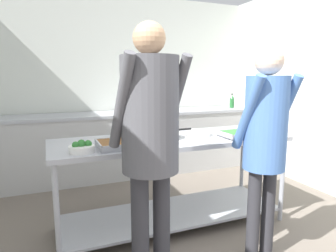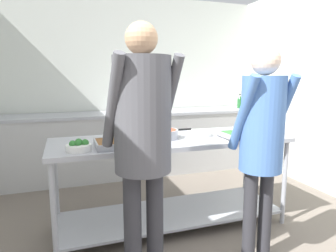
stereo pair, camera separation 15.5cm
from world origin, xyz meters
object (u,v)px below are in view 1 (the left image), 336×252
Objects in this scene: serving_tray_vegetables at (121,144)px; sauce_pan at (163,134)px; plate_stack at (198,133)px; guest_serving_right at (265,132)px; serving_tray_roast at (246,134)px; guest_serving_left at (150,129)px; broccoli_bowl at (82,148)px; water_bottle at (232,101)px.

serving_tray_vegetables is 0.89× the size of sauce_pan.
guest_serving_right is at bearing -81.16° from plate_stack.
guest_serving_left reaches higher than serving_tray_roast.
plate_stack is (1.15, 0.26, -0.01)m from broccoli_bowl.
serving_tray_vegetables is at bearing -166.48° from plate_stack.
sauce_pan is at bearing -138.73° from water_bottle.
serving_tray_vegetables is 2.94m from water_bottle.
serving_tray_vegetables is 1.14m from guest_serving_right.
guest_serving_right reaches higher than water_bottle.
serving_tray_vegetables is 0.78× the size of serving_tray_roast.
guest_serving_left is at bearing -50.69° from broccoli_bowl.
broccoli_bowl is at bearing -144.40° from water_bottle.
plate_stack is 0.14× the size of guest_serving_left.
serving_tray_roast is 1.29m from guest_serving_left.
guest_serving_left reaches higher than plate_stack.
serving_tray_roast is 2.14m from water_bottle.
guest_serving_left reaches higher than water_bottle.
serving_tray_vegetables is 0.84m from plate_stack.
guest_serving_right is (0.13, -0.82, 0.14)m from plate_stack.
serving_tray_roast is at bearing -28.41° from plate_stack.
serving_tray_roast is at bearing 64.88° from guest_serving_right.
serving_tray_roast is at bearing -15.32° from sauce_pan.
serving_tray_vegetables and serving_tray_roast have the same top height.
serving_tray_roast is at bearing -120.28° from water_bottle.
guest_serving_left is at bearing -117.35° from sauce_pan.
serving_tray_roast is at bearing 24.06° from guest_serving_left.
broccoli_bowl is 1.40m from guest_serving_right.
guest_serving_right is (0.50, -0.81, 0.12)m from sauce_pan.
guest_serving_right reaches higher than plate_stack.
broccoli_bowl is at bearing 156.27° from guest_serving_right.
sauce_pan is 0.96m from guest_serving_right.
guest_serving_left is (0.07, -0.54, 0.21)m from serving_tray_vegetables.
broccoli_bowl is 3.24m from water_bottle.
water_bottle is (1.36, 2.44, -0.01)m from guest_serving_right.
plate_stack is at bearing 151.59° from serving_tray_roast.
plate_stack is at bearing 12.67° from broccoli_bowl.
broccoli_bowl is 0.33m from serving_tray_vegetables.
plate_stack is at bearing 44.43° from guest_serving_left.
broccoli_bowl is 0.65m from guest_serving_left.
sauce_pan reaches higher than serving_tray_roast.
broccoli_bowl is 0.50× the size of serving_tray_vegetables.
guest_serving_right is at bearing -33.14° from serving_tray_vegetables.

